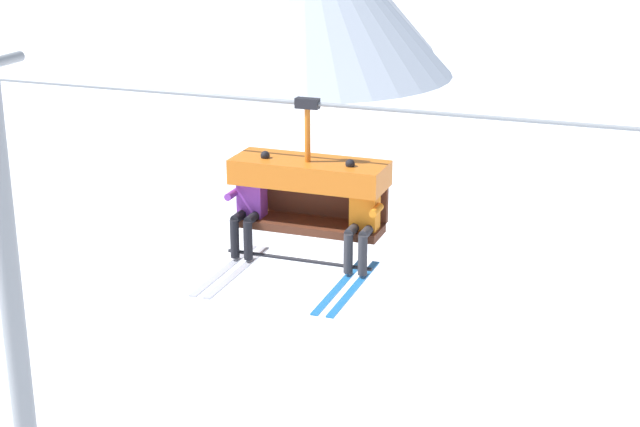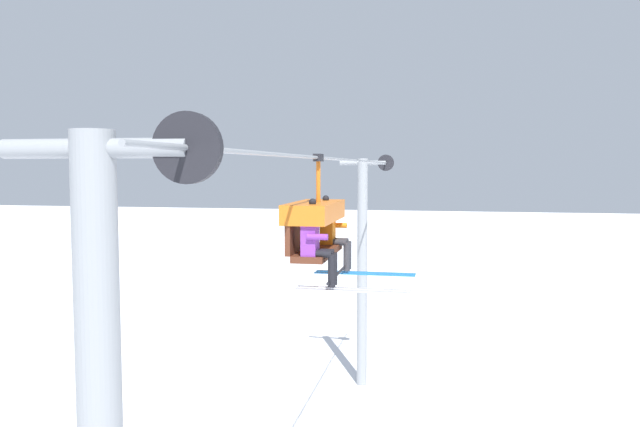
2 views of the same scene
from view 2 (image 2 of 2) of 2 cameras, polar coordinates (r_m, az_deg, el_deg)
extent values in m
cylinder|color=gray|center=(5.29, -20.07, 5.61)|extent=(0.16, 1.60, 0.16)
cylinder|color=black|center=(4.92, -12.03, 5.90)|extent=(0.08, 0.56, 0.56)
cylinder|color=gray|center=(22.01, 3.88, -5.43)|extent=(0.36, 0.36, 8.00)
cylinder|color=gray|center=(21.69, 3.93, 4.65)|extent=(0.16, 1.60, 0.16)
cylinder|color=black|center=(21.61, 6.04, 4.64)|extent=(0.08, 0.56, 0.56)
cylinder|color=gray|center=(13.16, 2.72, 4.91)|extent=(19.00, 0.05, 0.05)
cube|color=#512819|center=(9.95, -0.15, -3.56)|extent=(1.83, 0.48, 0.10)
cube|color=#512819|center=(9.97, -1.73, -1.95)|extent=(1.83, 0.08, 0.45)
cube|color=#D16619|center=(9.89, -0.50, 0.18)|extent=(1.86, 0.68, 0.30)
cylinder|color=black|center=(9.94, 1.66, -5.49)|extent=(1.83, 0.04, 0.04)
cylinder|color=#D16619|center=(9.86, -0.16, 2.94)|extent=(0.07, 0.07, 0.65)
cube|color=black|center=(9.86, -0.16, 5.13)|extent=(0.28, 0.12, 0.12)
cube|color=purple|center=(9.20, -0.92, -2.25)|extent=(0.32, 0.22, 0.52)
sphere|color=black|center=(9.17, -0.92, -0.02)|extent=(0.22, 0.22, 0.22)
ellipsoid|color=black|center=(9.15, -0.30, -0.03)|extent=(0.17, 0.04, 0.08)
cylinder|color=black|center=(9.11, 0.02, -3.71)|extent=(0.11, 0.34, 0.11)
cylinder|color=black|center=(9.28, 0.23, -3.57)|extent=(0.11, 0.34, 0.11)
cylinder|color=black|center=(9.11, 1.07, -5.24)|extent=(0.11, 0.11, 0.48)
cylinder|color=black|center=(9.29, 1.26, -5.06)|extent=(0.11, 0.11, 0.48)
cube|color=#B2B2BC|center=(9.12, 2.92, -7.09)|extent=(0.09, 1.70, 0.02)
cube|color=#B2B2BC|center=(9.29, 3.08, -6.88)|extent=(0.09, 1.70, 0.02)
cylinder|color=purple|center=(8.98, -0.23, -2.16)|extent=(0.09, 0.30, 0.09)
cylinder|color=purple|center=(9.35, -0.68, 0.00)|extent=(0.09, 0.09, 0.30)
sphere|color=black|center=(9.34, -0.68, 1.04)|extent=(0.11, 0.11, 0.11)
cube|color=orange|center=(10.61, 0.72, -1.38)|extent=(0.32, 0.22, 0.52)
sphere|color=#284C93|center=(10.58, 0.72, 0.55)|extent=(0.22, 0.22, 0.22)
ellipsoid|color=black|center=(10.57, 1.26, 0.54)|extent=(0.17, 0.04, 0.08)
cylinder|color=#2D2D33|center=(10.52, 1.54, -2.64)|extent=(0.11, 0.34, 0.11)
cylinder|color=#2D2D33|center=(10.69, 1.70, -2.53)|extent=(0.11, 0.34, 0.11)
cylinder|color=#2D2D33|center=(10.53, 2.45, -3.96)|extent=(0.11, 0.11, 0.48)
cylinder|color=#2D2D33|center=(10.70, 2.60, -3.82)|extent=(0.11, 0.11, 0.48)
cube|color=#1E6BB2|center=(10.53, 4.06, -5.56)|extent=(0.09, 1.70, 0.02)
cube|color=#1E6BB2|center=(10.70, 4.17, -5.40)|extent=(0.09, 1.70, 0.02)
cylinder|color=orange|center=(10.40, 0.53, 0.44)|extent=(0.09, 0.09, 0.30)
sphere|color=black|center=(10.39, 0.53, 1.37)|extent=(0.11, 0.11, 0.11)
cylinder|color=orange|center=(10.77, 1.68, -1.09)|extent=(0.09, 0.30, 0.09)
camera|label=1|loc=(16.27, 43.71, 12.23)|focal=55.00mm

